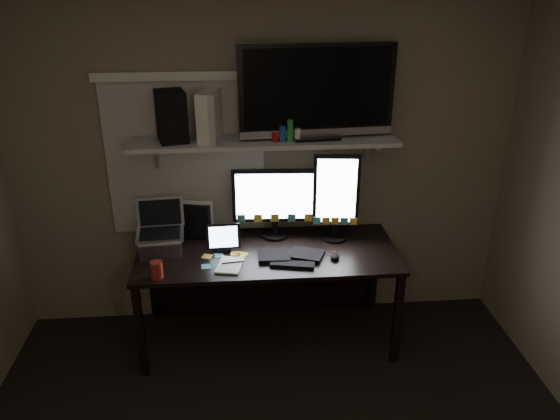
{
  "coord_description": "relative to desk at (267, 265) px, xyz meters",
  "views": [
    {
      "loc": [
        -0.19,
        -1.92,
        2.53
      ],
      "look_at": [
        0.07,
        1.25,
        1.12
      ],
      "focal_mm": 35.0,
      "sensor_mm": 36.0,
      "label": 1
    }
  ],
  "objects": [
    {
      "name": "back_wall",
      "position": [
        0.0,
        0.25,
        0.7
      ],
      "size": [
        3.6,
        0.0,
        3.6
      ],
      "primitive_type": "plane",
      "rotation": [
        1.57,
        0.0,
        0.0
      ],
      "color": "gray",
      "rests_on": "floor"
    },
    {
      "name": "window_blinds",
      "position": [
        -0.55,
        0.24,
        0.75
      ],
      "size": [
        1.1,
        0.02,
        1.1
      ],
      "primitive_type": "cube",
      "color": "beige",
      "rests_on": "back_wall"
    },
    {
      "name": "desk",
      "position": [
        0.0,
        0.0,
        0.0
      ],
      "size": [
        1.8,
        0.75,
        0.73
      ],
      "color": "black",
      "rests_on": "floor"
    },
    {
      "name": "wall_shelf",
      "position": [
        0.0,
        0.08,
        0.91
      ],
      "size": [
        1.8,
        0.35,
        0.03
      ],
      "primitive_type": "cube",
      "color": "#B8B8B3",
      "rests_on": "back_wall"
    },
    {
      "name": "monitor_landscape",
      "position": [
        0.07,
        0.11,
        0.44
      ],
      "size": [
        0.61,
        0.1,
        0.53
      ],
      "primitive_type": "cube",
      "rotation": [
        0.0,
        0.0,
        -0.06
      ],
      "color": "black",
      "rests_on": "desk"
    },
    {
      "name": "monitor_portrait",
      "position": [
        0.5,
        0.03,
        0.5
      ],
      "size": [
        0.33,
        0.1,
        0.65
      ],
      "primitive_type": "cube",
      "rotation": [
        0.0,
        0.0,
        -0.11
      ],
      "color": "black",
      "rests_on": "desk"
    },
    {
      "name": "keyboard",
      "position": [
        0.15,
        -0.23,
        0.19
      ],
      "size": [
        0.48,
        0.26,
        0.03
      ],
      "primitive_type": "cube",
      "rotation": [
        0.0,
        0.0,
        -0.21
      ],
      "color": "black",
      "rests_on": "desk"
    },
    {
      "name": "mouse",
      "position": [
        0.45,
        -0.26,
        0.19
      ],
      "size": [
        0.08,
        0.11,
        0.04
      ],
      "primitive_type": "ellipsoid",
      "rotation": [
        0.0,
        0.0,
        -0.16
      ],
      "color": "black",
      "rests_on": "desk"
    },
    {
      "name": "notepad",
      "position": [
        -0.26,
        -0.31,
        0.18
      ],
      "size": [
        0.2,
        0.25,
        0.01
      ],
      "primitive_type": "cube",
      "rotation": [
        0.0,
        0.0,
        -0.22
      ],
      "color": "white",
      "rests_on": "desk"
    },
    {
      "name": "tablet",
      "position": [
        -0.3,
        -0.09,
        0.28
      ],
      "size": [
        0.24,
        0.11,
        0.2
      ],
      "primitive_type": "cube",
      "rotation": [
        0.0,
        0.0,
        0.04
      ],
      "color": "black",
      "rests_on": "desk"
    },
    {
      "name": "file_sorter",
      "position": [
        -0.5,
        0.16,
        0.31
      ],
      "size": [
        0.23,
        0.15,
        0.27
      ],
      "primitive_type": "cube",
      "rotation": [
        0.0,
        0.0,
        -0.28
      ],
      "color": "black",
      "rests_on": "desk"
    },
    {
      "name": "laptop",
      "position": [
        -0.73,
        -0.09,
        0.36
      ],
      "size": [
        0.34,
        0.28,
        0.36
      ],
      "primitive_type": "cube",
      "rotation": [
        0.0,
        0.0,
        0.08
      ],
      "color": "#A2A2A7",
      "rests_on": "desk"
    },
    {
      "name": "cup",
      "position": [
        -0.72,
        -0.42,
        0.23
      ],
      "size": [
        0.09,
        0.09,
        0.11
      ],
      "primitive_type": "cylinder",
      "rotation": [
        0.0,
        0.0,
        0.18
      ],
      "color": "maroon",
      "rests_on": "desk"
    },
    {
      "name": "sticky_notes",
      "position": [
        -0.31,
        -0.22,
        0.18
      ],
      "size": [
        0.32,
        0.26,
        0.0
      ],
      "primitive_type": null,
      "rotation": [
        0.0,
        0.0,
        0.25
      ],
      "color": "yellow",
      "rests_on": "desk"
    },
    {
      "name": "tv",
      "position": [
        0.35,
        0.07,
        1.24
      ],
      "size": [
        1.04,
        0.26,
        0.62
      ],
      "primitive_type": "cube",
      "rotation": [
        0.0,
        0.0,
        0.08
      ],
      "color": "black",
      "rests_on": "wall_shelf"
    },
    {
      "name": "game_console",
      "position": [
        -0.36,
        0.09,
        1.09
      ],
      "size": [
        0.17,
        0.29,
        0.33
      ],
      "primitive_type": "cube",
      "rotation": [
        0.0,
        0.0,
        -0.32
      ],
      "color": "silver",
      "rests_on": "wall_shelf"
    },
    {
      "name": "speaker",
      "position": [
        -0.61,
        0.08,
        1.09
      ],
      "size": [
        0.23,
        0.26,
        0.33
      ],
      "primitive_type": "cube",
      "rotation": [
        0.0,
        0.0,
        0.25
      ],
      "color": "black",
      "rests_on": "wall_shelf"
    },
    {
      "name": "bottles",
      "position": [
        0.14,
        0.0,
        1.0
      ],
      "size": [
        0.25,
        0.09,
        0.16
      ],
      "primitive_type": null,
      "rotation": [
        0.0,
        0.0,
        -0.12
      ],
      "color": "#A50F0C",
      "rests_on": "wall_shelf"
    }
  ]
}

